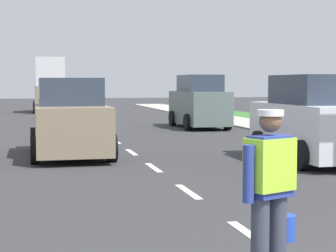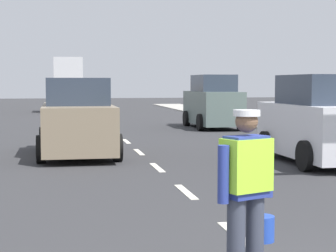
# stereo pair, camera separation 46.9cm
# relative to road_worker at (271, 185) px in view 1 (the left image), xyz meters

# --- Properties ---
(ground_plane) EXTENTS (96.00, 96.00, 0.00)m
(ground_plane) POSITION_rel_road_worker_xyz_m (0.41, 19.87, -0.93)
(ground_plane) COLOR #333335
(lane_center_line) EXTENTS (0.14, 46.40, 0.01)m
(lane_center_line) POSITION_rel_road_worker_xyz_m (0.41, 24.07, -0.93)
(lane_center_line) COLOR silver
(lane_center_line) RESTS_ON ground
(road_worker) EXTENTS (0.68, 0.55, 1.67)m
(road_worker) POSITION_rel_road_worker_xyz_m (0.00, 0.00, 0.00)
(road_worker) COLOR #383D4C
(road_worker) RESTS_ON ground
(delivery_truck) EXTENTS (2.16, 4.60, 3.54)m
(delivery_truck) POSITION_rel_road_worker_xyz_m (-1.11, 33.38, 0.68)
(delivery_truck) COLOR gray
(delivery_truck) RESTS_ON ground
(car_parked_curbside) EXTENTS (2.02, 3.95, 2.12)m
(car_parked_curbside) POSITION_rel_road_worker_xyz_m (4.40, 7.63, 0.05)
(car_parked_curbside) COLOR silver
(car_parked_curbside) RESTS_ON ground
(car_parked_far) EXTENTS (1.92, 4.19, 2.26)m
(car_parked_far) POSITION_rel_road_worker_xyz_m (4.71, 18.62, 0.12)
(car_parked_far) COLOR slate
(car_parked_far) RESTS_ON ground
(car_oncoming_lead) EXTENTS (2.05, 4.20, 2.05)m
(car_oncoming_lead) POSITION_rel_road_worker_xyz_m (-1.29, 10.14, 0.02)
(car_oncoming_lead) COLOR gray
(car_oncoming_lead) RESTS_ON ground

